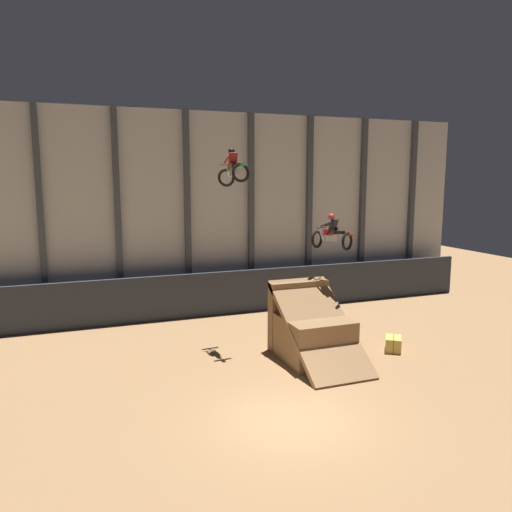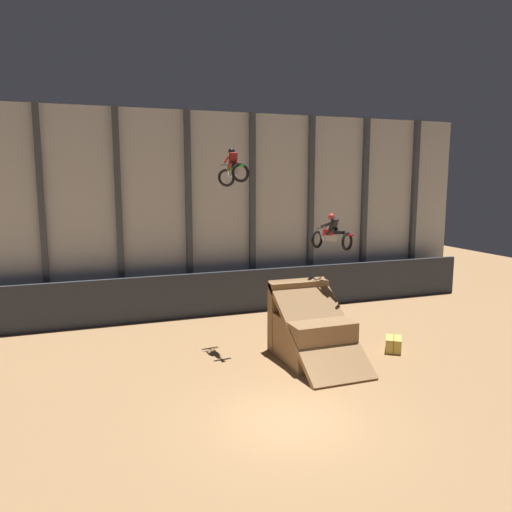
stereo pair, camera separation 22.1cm
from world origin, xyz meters
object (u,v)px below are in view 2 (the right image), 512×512
at_px(dirt_ramp, 309,331).
at_px(rider_bike_left_air, 233,169).
at_px(hay_bale_trackside, 394,344).
at_px(rider_bike_right_air, 332,235).

distance_m(dirt_ramp, rider_bike_left_air, 6.93).
relative_size(dirt_ramp, hay_bale_trackside, 3.91).
height_order(dirt_ramp, rider_bike_left_air, rider_bike_left_air).
bearing_deg(dirt_ramp, hay_bale_trackside, -9.83).
distance_m(rider_bike_right_air, hay_bale_trackside, 4.99).
bearing_deg(dirt_ramp, rider_bike_right_air, 31.91).
relative_size(rider_bike_left_air, rider_bike_right_air, 1.02).
bearing_deg(rider_bike_right_air, dirt_ramp, -176.43).
height_order(dirt_ramp, rider_bike_right_air, rider_bike_right_air).
relative_size(rider_bike_right_air, hay_bale_trackside, 1.61).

